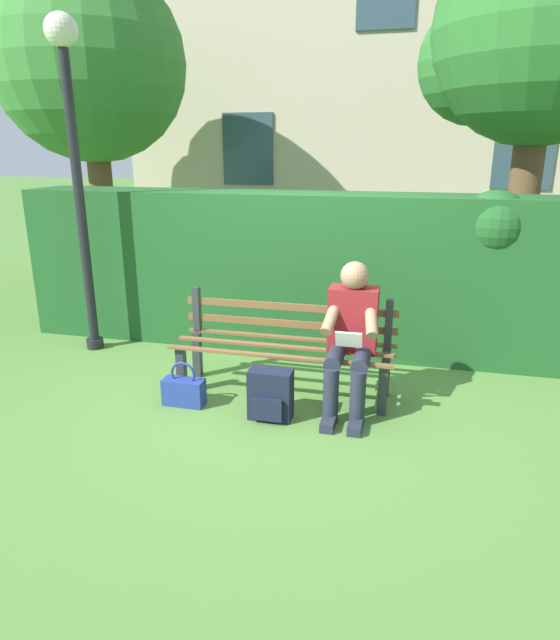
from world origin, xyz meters
The scene contains 10 objects.
ground centered at (0.00, 0.00, 0.00)m, with size 60.00×60.00×0.00m, color #517F38.
park_bench centered at (0.00, -0.07, 0.41)m, with size 1.83×0.51×0.82m.
person_seated centered at (-0.57, 0.10, 0.61)m, with size 0.44×0.73×1.16m.
hedge_backdrop centered at (0.06, -1.22, 0.81)m, with size 5.86×0.74×1.64m.
tree centered at (-2.08, -2.91, 3.09)m, with size 2.50×2.38×4.36m.
building_facade centered at (-0.31, -6.86, 3.48)m, with size 8.96×2.88×6.97m.
backpack centered at (-0.01, 0.45, 0.19)m, with size 0.33×0.25×0.39m.
handbag centered at (0.73, 0.39, 0.12)m, with size 0.33×0.15×0.37m.
tree_far centered at (3.66, -3.36, 3.03)m, with size 2.80×2.67×4.43m.
lamp_post centered at (2.15, -0.61, 2.08)m, with size 0.29×0.29×3.12m.
Camera 1 is at (-0.99, 4.12, 1.99)m, focal length 30.77 mm.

